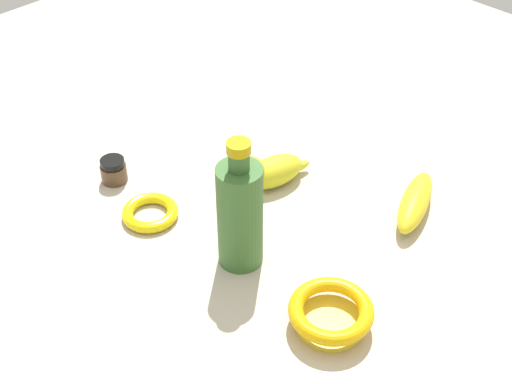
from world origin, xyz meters
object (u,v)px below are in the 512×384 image
at_px(banana, 415,202).
at_px(bowl, 331,313).
at_px(bottle_tall, 240,213).
at_px(cat_figurine, 268,170).
at_px(nail_polish_jar, 113,170).
at_px(bangle, 150,213).

bearing_deg(banana, bowl, 169.57).
height_order(banana, bottle_tall, bottle_tall).
height_order(cat_figurine, nail_polish_jar, cat_figurine).
distance_m(banana, bowl, 0.30).
bearing_deg(bangle, nail_polish_jar, -98.02).
bearing_deg(cat_figurine, bangle, -22.27).
relative_size(bottle_tall, bangle, 2.37).
relative_size(nail_polish_jar, bangle, 0.49).
relative_size(banana, bottle_tall, 0.72).
xyz_separation_m(banana, bottle_tall, (0.29, -0.13, 0.07)).
height_order(banana, cat_figurine, cat_figurine).
height_order(nail_polish_jar, bangle, nail_polish_jar).
bearing_deg(cat_figurine, banana, 118.54).
bearing_deg(banana, bottle_tall, 133.81).
height_order(cat_figurine, bangle, cat_figurine).
bearing_deg(bangle, bowl, 95.42).
relative_size(nail_polish_jar, bowl, 0.38).
xyz_separation_m(cat_figurine, bottle_tall, (0.16, 0.10, 0.06)).
xyz_separation_m(cat_figurine, bowl, (0.17, 0.29, -0.01)).
bearing_deg(bowl, bangle, -84.58).
height_order(nail_polish_jar, bowl, nail_polish_jar).
distance_m(banana, bottle_tall, 0.32).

